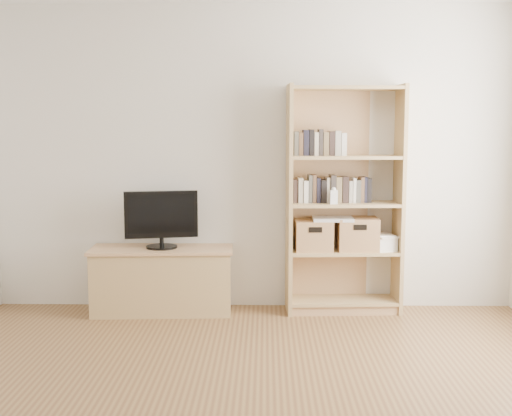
{
  "coord_description": "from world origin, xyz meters",
  "views": [
    {
      "loc": [
        0.1,
        -3.03,
        1.57
      ],
      "look_at": [
        0.03,
        1.9,
        0.95
      ],
      "focal_mm": 45.0,
      "sensor_mm": 36.0,
      "label": 1
    }
  ],
  "objects_px": {
    "basket_left": "(314,235)",
    "tv_stand": "(162,281)",
    "laptop": "(333,219)",
    "television": "(161,220)",
    "bookshelf": "(344,200)",
    "baby_monitor": "(334,197)",
    "basket_right": "(357,234)"
  },
  "relations": [
    {
      "from": "basket_left",
      "to": "tv_stand",
      "type": "bearing_deg",
      "value": 178.78
    },
    {
      "from": "basket_left",
      "to": "laptop",
      "type": "xyz_separation_m",
      "value": [
        0.16,
        -0.0,
        0.14
      ]
    },
    {
      "from": "tv_stand",
      "to": "television",
      "type": "xyz_separation_m",
      "value": [
        0.0,
        0.0,
        0.53
      ]
    },
    {
      "from": "basket_left",
      "to": "laptop",
      "type": "relative_size",
      "value": 0.92
    },
    {
      "from": "bookshelf",
      "to": "laptop",
      "type": "xyz_separation_m",
      "value": [
        -0.1,
        -0.02,
        -0.16
      ]
    },
    {
      "from": "bookshelf",
      "to": "laptop",
      "type": "height_order",
      "value": "bookshelf"
    },
    {
      "from": "tv_stand",
      "to": "laptop",
      "type": "xyz_separation_m",
      "value": [
        1.44,
        0.03,
        0.54
      ]
    },
    {
      "from": "baby_monitor",
      "to": "basket_right",
      "type": "height_order",
      "value": "baby_monitor"
    },
    {
      "from": "basket_left",
      "to": "basket_right",
      "type": "xyz_separation_m",
      "value": [
        0.37,
        0.02,
        0.01
      ]
    },
    {
      "from": "television",
      "to": "basket_left",
      "type": "relative_size",
      "value": 1.97
    },
    {
      "from": "tv_stand",
      "to": "baby_monitor",
      "type": "bearing_deg",
      "value": -5.61
    },
    {
      "from": "television",
      "to": "laptop",
      "type": "xyz_separation_m",
      "value": [
        1.44,
        0.03,
        0.01
      ]
    },
    {
      "from": "baby_monitor",
      "to": "basket_left",
      "type": "xyz_separation_m",
      "value": [
        -0.15,
        0.09,
        -0.34
      ]
    },
    {
      "from": "basket_left",
      "to": "laptop",
      "type": "bearing_deg",
      "value": -3.27
    },
    {
      "from": "bookshelf",
      "to": "basket_right",
      "type": "relative_size",
      "value": 5.73
    },
    {
      "from": "tv_stand",
      "to": "laptop",
      "type": "height_order",
      "value": "laptop"
    },
    {
      "from": "tv_stand",
      "to": "television",
      "type": "distance_m",
      "value": 0.53
    },
    {
      "from": "basket_right",
      "to": "laptop",
      "type": "distance_m",
      "value": 0.25
    },
    {
      "from": "television",
      "to": "laptop",
      "type": "bearing_deg",
      "value": -10.86
    },
    {
      "from": "baby_monitor",
      "to": "tv_stand",
      "type": "bearing_deg",
      "value": 171.43
    },
    {
      "from": "laptop",
      "to": "basket_left",
      "type": "bearing_deg",
      "value": 179.79
    },
    {
      "from": "bookshelf",
      "to": "baby_monitor",
      "type": "bearing_deg",
      "value": -135.0
    },
    {
      "from": "tv_stand",
      "to": "basket_right",
      "type": "xyz_separation_m",
      "value": [
        1.66,
        0.05,
        0.41
      ]
    },
    {
      "from": "tv_stand",
      "to": "television",
      "type": "height_order",
      "value": "television"
    },
    {
      "from": "bookshelf",
      "to": "basket_right",
      "type": "bearing_deg",
      "value": -2.6
    },
    {
      "from": "television",
      "to": "basket_left",
      "type": "xyz_separation_m",
      "value": [
        1.28,
        0.03,
        -0.13
      ]
    },
    {
      "from": "baby_monitor",
      "to": "laptop",
      "type": "xyz_separation_m",
      "value": [
        0.01,
        0.09,
        -0.19
      ]
    },
    {
      "from": "bookshelf",
      "to": "basket_right",
      "type": "height_order",
      "value": "bookshelf"
    },
    {
      "from": "baby_monitor",
      "to": "basket_right",
      "type": "relative_size",
      "value": 0.34
    },
    {
      "from": "tv_stand",
      "to": "basket_left",
      "type": "height_order",
      "value": "basket_left"
    },
    {
      "from": "television",
      "to": "baby_monitor",
      "type": "relative_size",
      "value": 5.31
    },
    {
      "from": "bookshelf",
      "to": "baby_monitor",
      "type": "xyz_separation_m",
      "value": [
        -0.1,
        -0.11,
        0.04
      ]
    }
  ]
}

